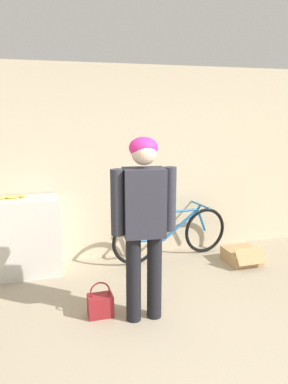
{
  "coord_description": "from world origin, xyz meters",
  "views": [
    {
      "loc": [
        -1.25,
        -2.07,
        2.0
      ],
      "look_at": [
        -0.31,
        1.14,
        1.27
      ],
      "focal_mm": 35.0,
      "sensor_mm": 36.0,
      "label": 1
    }
  ],
  "objects": [
    {
      "name": "side_shelf",
      "position": [
        -1.46,
        2.56,
        0.48
      ],
      "size": [
        0.91,
        0.49,
        0.96
      ],
      "color": "beige",
      "rests_on": "ground_plane"
    },
    {
      "name": "person",
      "position": [
        -0.31,
        1.15,
        1.07
      ],
      "size": [
        0.63,
        0.29,
        1.78
      ],
      "rotation": [
        0.0,
        0.0,
        -0.11
      ],
      "color": "black",
      "rests_on": "ground_plane"
    },
    {
      "name": "cardboard_box",
      "position": [
        1.34,
        2.11,
        0.09
      ],
      "size": [
        0.42,
        0.51,
        0.27
      ],
      "color": "tan",
      "rests_on": "ground_plane"
    },
    {
      "name": "banana",
      "position": [
        -1.55,
        2.6,
        0.99
      ],
      "size": [
        0.33,
        0.09,
        0.04
      ],
      "color": "#EAD64C",
      "rests_on": "side_shelf"
    },
    {
      "name": "bicycle",
      "position": [
        0.49,
        2.52,
        0.35
      ],
      "size": [
        1.73,
        0.46,
        0.72
      ],
      "rotation": [
        0.0,
        0.0,
        0.14
      ],
      "color": "black",
      "rests_on": "ground_plane"
    },
    {
      "name": "handbag",
      "position": [
        -0.72,
        1.3,
        0.12
      ],
      "size": [
        0.25,
        0.17,
        0.36
      ],
      "color": "maroon",
      "rests_on": "ground_plane"
    },
    {
      "name": "wall_back",
      "position": [
        0.0,
        2.85,
        1.3
      ],
      "size": [
        8.0,
        0.07,
        2.6
      ],
      "color": "beige",
      "rests_on": "ground_plane"
    }
  ]
}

